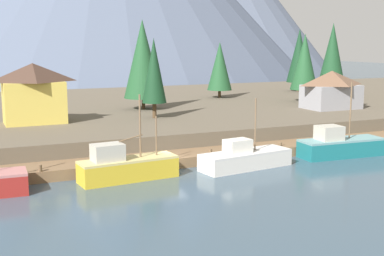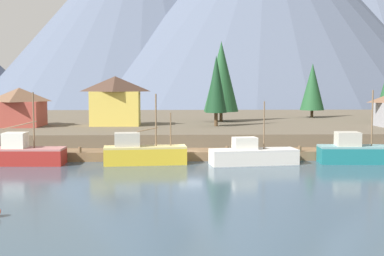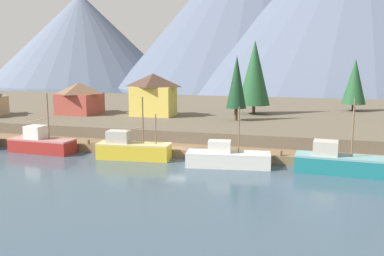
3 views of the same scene
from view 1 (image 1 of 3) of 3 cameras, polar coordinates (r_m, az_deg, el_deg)
ground_plane at (r=67.39m, az=-8.48°, el=-1.18°), size 400.00×400.00×1.00m
dock at (r=50.40m, az=-2.98°, el=-3.53°), size 80.00×4.00×1.60m
shoreline_bank at (r=78.60m, az=-10.86°, el=1.56°), size 400.00×56.00×2.50m
fishing_boat_yellow at (r=45.14m, az=-7.30°, el=-4.23°), size 8.78×3.32×7.38m
fishing_boat_white at (r=49.28m, az=5.82°, el=-3.33°), size 9.41×4.12×6.60m
fishing_boat_teal at (r=56.11m, az=15.92°, el=-1.86°), size 9.24×3.34×7.76m
house_grey at (r=75.71m, az=15.08°, el=4.14°), size 7.69×5.33×5.32m
house_yellow at (r=62.47m, az=-17.01°, el=3.73°), size 7.12×4.64×6.93m
conifer_near_left at (r=72.43m, az=-5.44°, el=7.57°), size 5.37×5.37×12.38m
conifer_near_right at (r=87.42m, az=3.07°, el=6.82°), size 4.15×4.15×9.34m
conifer_mid_left at (r=83.53m, az=12.28°, el=7.13°), size 4.29×4.29×10.59m
conifer_mid_right at (r=100.61m, az=11.70°, el=7.80°), size 4.47×4.47×11.72m
conifer_back_left at (r=92.32m, az=15.18°, el=7.62°), size 4.86×4.86×12.49m
conifer_back_right at (r=63.85m, az=-4.20°, el=6.29°), size 3.01×3.01×9.79m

